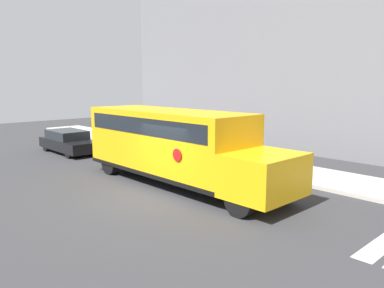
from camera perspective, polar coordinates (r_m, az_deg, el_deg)
name	(u,v)px	position (r m, az deg, el deg)	size (l,w,h in m)	color
ground_plane	(156,196)	(13.52, -5.57, -7.94)	(60.00, 60.00, 0.00)	#333335
sidewalk_strip	(265,167)	(18.07, 11.00, -3.43)	(44.00, 3.00, 0.15)	#B2ADA3
building_backdrop	(336,58)	(23.28, 21.07, 12.07)	(32.00, 4.00, 10.76)	slate
school_bus	(174,142)	(14.83, -2.72, 0.27)	(9.66, 2.57, 2.92)	#EAA80F
parked_car	(69,142)	(22.76, -18.26, 0.36)	(4.50, 1.76, 1.30)	black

